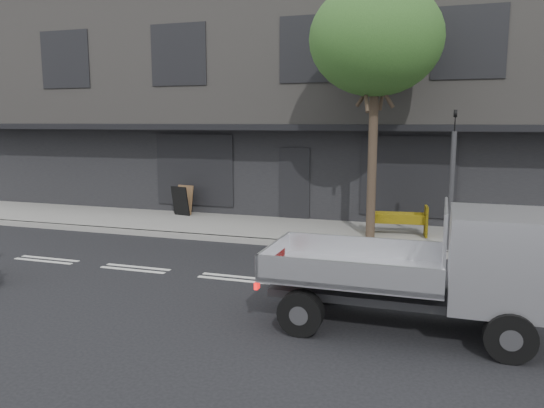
{
  "coord_description": "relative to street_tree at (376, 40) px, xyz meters",
  "views": [
    {
      "loc": [
        4.0,
        -9.88,
        3.25
      ],
      "look_at": [
        0.63,
        0.5,
        1.53
      ],
      "focal_mm": 35.0,
      "sensor_mm": 36.0,
      "label": 1
    }
  ],
  "objects": [
    {
      "name": "ground",
      "position": [
        -2.2,
        -4.2,
        -5.28
      ],
      "size": [
        80.0,
        80.0,
        0.0
      ],
      "primitive_type": "plane",
      "color": "black",
      "rests_on": "ground"
    },
    {
      "name": "sidewalk",
      "position": [
        -2.2,
        0.5,
        -5.2
      ],
      "size": [
        32.0,
        3.2,
        0.15
      ],
      "primitive_type": "cube",
      "color": "gray",
      "rests_on": "ground"
    },
    {
      "name": "kerb",
      "position": [
        -2.2,
        -1.1,
        -5.2
      ],
      "size": [
        32.0,
        0.2,
        0.15
      ],
      "primitive_type": "cube",
      "color": "gray",
      "rests_on": "ground"
    },
    {
      "name": "building_main",
      "position": [
        -2.2,
        7.1,
        -1.28
      ],
      "size": [
        26.0,
        10.0,
        8.0
      ],
      "primitive_type": "cube",
      "color": "slate",
      "rests_on": "ground"
    },
    {
      "name": "street_tree",
      "position": [
        0.0,
        0.0,
        0.0
      ],
      "size": [
        3.4,
        3.4,
        6.74
      ],
      "color": "#382B21",
      "rests_on": "ground"
    },
    {
      "name": "traffic_light_pole",
      "position": [
        2.0,
        -0.85,
        -3.63
      ],
      "size": [
        0.12,
        0.12,
        3.5
      ],
      "color": "#2D2D30",
      "rests_on": "ground"
    },
    {
      "name": "flatbed_ute",
      "position": [
        2.32,
        -5.83,
        -4.13
      ],
      "size": [
        4.36,
        1.82,
        2.02
      ],
      "rotation": [
        0.0,
        0.0,
        0.0
      ],
      "color": "black",
      "rests_on": "ground"
    },
    {
      "name": "construction_barrier",
      "position": [
        0.69,
        0.32,
        -4.69
      ],
      "size": [
        1.63,
        0.82,
        0.87
      ],
      "primitive_type": null,
      "rotation": [
        0.0,
        0.0,
        0.13
      ],
      "color": "yellow",
      "rests_on": "sidewalk"
    },
    {
      "name": "sandwich_board",
      "position": [
        -6.38,
        1.34,
        -4.64
      ],
      "size": [
        0.69,
        0.53,
        0.98
      ],
      "primitive_type": null,
      "rotation": [
        0.0,
        0.0,
        -0.2
      ],
      "color": "black",
      "rests_on": "sidewalk"
    }
  ]
}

